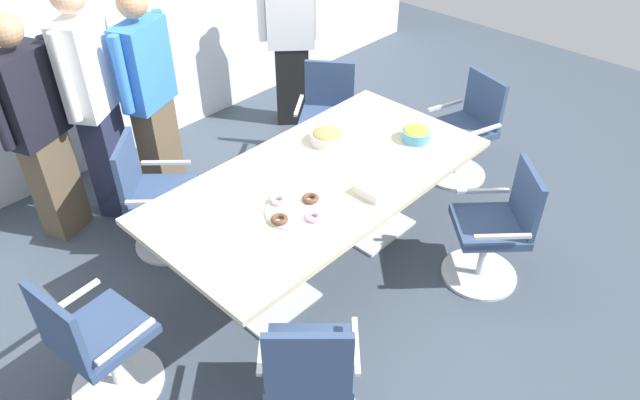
{
  "coord_description": "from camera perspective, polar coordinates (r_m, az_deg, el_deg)",
  "views": [
    {
      "loc": [
        -2.38,
        -2.26,
        3.05
      ],
      "look_at": [
        0.0,
        0.0,
        0.55
      ],
      "focal_mm": 33.28,
      "sensor_mm": 36.0,
      "label": 1
    }
  ],
  "objects": [
    {
      "name": "ground_plane",
      "position": [
        4.48,
        0.0,
        -5.66
      ],
      "size": [
        10.0,
        10.0,
        0.01
      ],
      "primitive_type": "cube",
      "color": "#3D4754"
    },
    {
      "name": "napkin_pile",
      "position": [
        3.85,
        5.27,
        1.05
      ],
      "size": [
        0.19,
        0.19,
        0.07
      ],
      "primitive_type": "cube",
      "color": "white",
      "rests_on": "conference_table"
    },
    {
      "name": "office_chair_5",
      "position": [
        3.28,
        -1.04,
        -16.45
      ],
      "size": [
        0.76,
        0.76,
        0.91
      ],
      "rotation": [
        0.0,
        0.0,
        -0.81
      ],
      "color": "silver",
      "rests_on": "ground"
    },
    {
      "name": "person_standing_0",
      "position": [
        4.68,
        -25.51,
        6.24
      ],
      "size": [
        0.6,
        0.37,
        1.74
      ],
      "rotation": [
        0.0,
        0.0,
        -2.76
      ],
      "color": "brown",
      "rests_on": "ground"
    },
    {
      "name": "person_standing_2",
      "position": [
        4.87,
        -16.06,
        9.7
      ],
      "size": [
        0.59,
        0.37,
        1.74
      ],
      "rotation": [
        0.0,
        0.0,
        -2.75
      ],
      "color": "brown",
      "rests_on": "ground"
    },
    {
      "name": "conference_table",
      "position": [
        4.08,
        0.0,
        0.84
      ],
      "size": [
        2.4,
        1.2,
        0.75
      ],
      "color": "#CCB793",
      "rests_on": "ground"
    },
    {
      "name": "office_chair_3",
      "position": [
        4.52,
        -15.51,
        -0.09
      ],
      "size": [
        0.76,
        0.76,
        0.91
      ],
      "rotation": [
        0.0,
        0.0,
        -2.36
      ],
      "color": "silver",
      "rests_on": "ground"
    },
    {
      "name": "snack_bowl_chips_yellow",
      "position": [
        4.43,
        9.25,
        6.35
      ],
      "size": [
        0.21,
        0.21,
        0.11
      ],
      "color": "#4C9EC6",
      "rests_on": "conference_table"
    },
    {
      "name": "donut_platter",
      "position": [
        3.69,
        -2.41,
        -0.95
      ],
      "size": [
        0.39,
        0.39,
        0.04
      ],
      "color": "white",
      "rests_on": "conference_table"
    },
    {
      "name": "office_chair_2",
      "position": [
        5.33,
        0.7,
        7.53
      ],
      "size": [
        0.75,
        0.75,
        0.91
      ],
      "rotation": [
        0.0,
        0.0,
        -4.09
      ],
      "color": "silver",
      "rests_on": "ground"
    },
    {
      "name": "office_chair_1",
      "position": [
        5.3,
        13.82,
        6.21
      ],
      "size": [
        0.68,
        0.68,
        0.91
      ],
      "rotation": [
        0.0,
        0.0,
        1.27
      ],
      "color": "silver",
      "rests_on": "ground"
    },
    {
      "name": "office_chair_0",
      "position": [
        4.25,
        16.53,
        -2.99
      ],
      "size": [
        0.76,
        0.76,
        0.91
      ],
      "rotation": [
        0.0,
        0.0,
        0.8
      ],
      "color": "silver",
      "rests_on": "ground"
    },
    {
      "name": "person_standing_1",
      "position": [
        4.74,
        -20.9,
        9.05
      ],
      "size": [
        0.55,
        0.43,
        1.88
      ],
      "rotation": [
        0.0,
        0.0,
        -2.55
      ],
      "color": "#232842",
      "rests_on": "ground"
    },
    {
      "name": "person_standing_3",
      "position": [
        5.81,
        -2.8,
        15.21
      ],
      "size": [
        0.5,
        0.48,
        1.68
      ],
      "rotation": [
        0.0,
        0.0,
        -3.9
      ],
      "color": "black",
      "rests_on": "ground"
    },
    {
      "name": "office_chair_4",
      "position": [
        3.61,
        -20.7,
        -13.0
      ],
      "size": [
        0.59,
        0.59,
        0.91
      ],
      "rotation": [
        0.0,
        0.0,
        -1.47
      ],
      "color": "silver",
      "rests_on": "ground"
    },
    {
      "name": "snack_bowl_cookies",
      "position": [
        4.35,
        0.75,
        6.17
      ],
      "size": [
        0.25,
        0.25,
        0.11
      ],
      "color": "white",
      "rests_on": "conference_table"
    }
  ]
}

